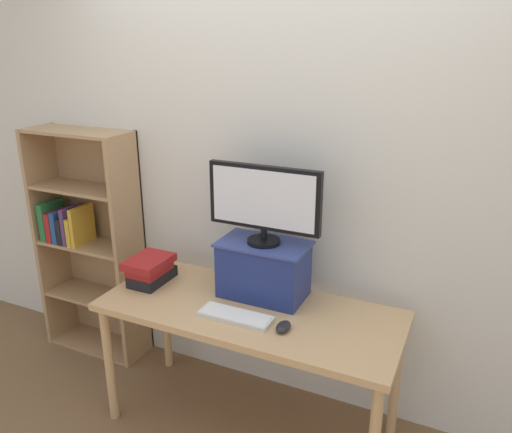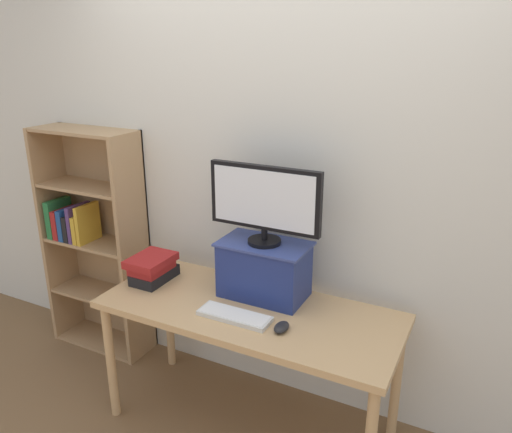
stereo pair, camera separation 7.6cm
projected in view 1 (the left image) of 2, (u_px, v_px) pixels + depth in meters
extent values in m
plane|color=brown|center=(250.00, 424.00, 2.76)|extent=(12.00, 12.00, 0.00)
cube|color=silver|center=(284.00, 179.00, 2.71)|extent=(7.00, 0.08, 2.60)
cube|color=tan|center=(249.00, 311.00, 2.52)|extent=(1.53, 0.63, 0.04)
cylinder|color=tan|center=(109.00, 364.00, 2.70)|extent=(0.05, 0.05, 0.69)
cylinder|color=tan|center=(166.00, 318.00, 3.16)|extent=(0.05, 0.05, 0.69)
cylinder|color=tan|center=(396.00, 379.00, 2.59)|extent=(0.05, 0.05, 0.69)
cube|color=tan|center=(51.00, 237.00, 3.38)|extent=(0.03, 0.28, 1.50)
cube|color=tan|center=(131.00, 254.00, 3.12)|extent=(0.03, 0.28, 1.50)
cube|color=tan|center=(103.00, 238.00, 3.36)|extent=(0.70, 0.01, 1.50)
cube|color=tan|center=(101.00, 343.00, 3.49)|extent=(0.64, 0.27, 0.02)
cube|color=tan|center=(95.00, 295.00, 3.37)|extent=(0.64, 0.27, 0.02)
cube|color=tan|center=(89.00, 244.00, 3.25)|extent=(0.64, 0.27, 0.02)
cube|color=tan|center=(82.00, 188.00, 3.12)|extent=(0.64, 0.27, 0.02)
cube|color=tan|center=(76.00, 132.00, 3.01)|extent=(0.64, 0.27, 0.02)
cube|color=#236B38|center=(52.00, 220.00, 3.29)|extent=(0.05, 0.20, 0.25)
cube|color=maroon|center=(59.00, 225.00, 3.27)|extent=(0.04, 0.20, 0.19)
cube|color=navy|center=(64.00, 225.00, 3.25)|extent=(0.04, 0.20, 0.21)
cube|color=black|center=(70.00, 228.00, 3.24)|extent=(0.04, 0.20, 0.17)
cube|color=#4C336B|center=(74.00, 224.00, 3.21)|extent=(0.03, 0.20, 0.24)
cube|color=gold|center=(79.00, 229.00, 3.21)|extent=(0.03, 0.20, 0.18)
cube|color=gold|center=(82.00, 225.00, 3.18)|extent=(0.03, 0.20, 0.25)
cube|color=navy|center=(264.00, 269.00, 2.60)|extent=(0.44, 0.26, 0.30)
cube|color=#334284|center=(264.00, 244.00, 2.55)|extent=(0.47, 0.28, 0.01)
cylinder|color=black|center=(264.00, 241.00, 2.55)|extent=(0.17, 0.17, 0.02)
cylinder|color=black|center=(264.00, 234.00, 2.53)|extent=(0.03, 0.03, 0.06)
cube|color=black|center=(264.00, 198.00, 2.47)|extent=(0.60, 0.04, 0.33)
cube|color=silver|center=(262.00, 199.00, 2.45)|extent=(0.55, 0.00, 0.29)
cube|color=silver|center=(236.00, 316.00, 2.42)|extent=(0.37, 0.13, 0.02)
cube|color=white|center=(236.00, 314.00, 2.42)|extent=(0.35, 0.11, 0.00)
ellipsoid|color=black|center=(283.00, 327.00, 2.32)|extent=(0.06, 0.10, 0.04)
cube|color=black|center=(152.00, 277.00, 2.79)|extent=(0.16, 0.26, 0.06)
cube|color=maroon|center=(150.00, 269.00, 2.76)|extent=(0.17, 0.23, 0.04)
cube|color=maroon|center=(149.00, 262.00, 2.75)|extent=(0.20, 0.26, 0.04)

